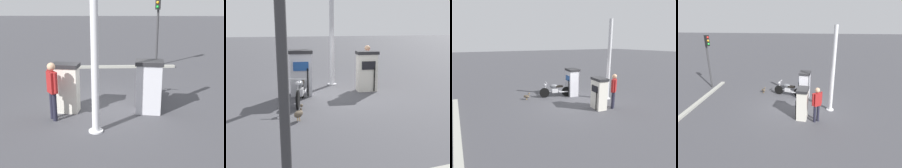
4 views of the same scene
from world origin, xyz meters
The scene contains 8 objects.
ground_plane centered at (0.00, 0.00, 0.00)m, with size 120.00×120.00×0.00m, color #424247.
fuel_pump_near centered at (-0.49, -1.30, 0.85)m, with size 0.77×0.92×1.68m.
fuel_pump_far centered at (-0.49, 1.30, 0.80)m, with size 0.65×0.89×1.58m.
motorcycle_near_pump centered at (0.60, -1.48, 0.46)m, with size 1.91×0.75×0.94m.
attendant_person centered at (-1.18, 1.58, 1.01)m, with size 0.52×0.41×1.75m.
wandering_duck centered at (2.30, -1.77, 0.21)m, with size 0.38×0.36×0.43m.
roadside_traffic_light centered at (6.28, -2.39, 2.54)m, with size 0.40×0.29×3.72m.
canopy_support_pole centered at (-1.96, 0.26, 2.17)m, with size 0.40×0.40×4.49m.
Camera 2 is at (9.26, -2.61, 2.51)m, focal length 42.98 mm.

